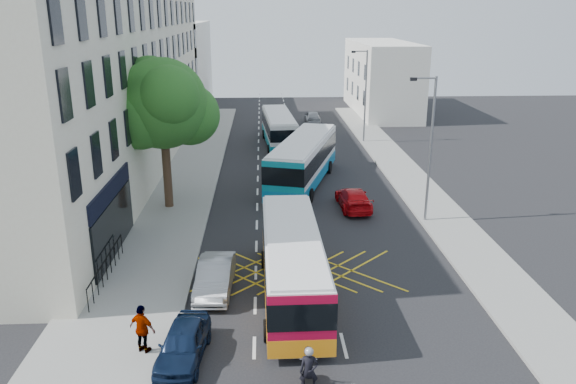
{
  "coord_description": "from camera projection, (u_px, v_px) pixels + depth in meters",
  "views": [
    {
      "loc": [
        -2.78,
        -17.27,
        11.43
      ],
      "look_at": [
        -1.49,
        11.09,
        2.2
      ],
      "focal_mm": 35.0,
      "sensor_mm": 36.0,
      "label": 1
    }
  ],
  "objects": [
    {
      "name": "lamp_near",
      "position": [
        429.0,
        142.0,
        30.31
      ],
      "size": [
        1.45,
        0.15,
        8.0
      ],
      "color": "slate",
      "rests_on": "pavement_right"
    },
    {
      "name": "terrace_main",
      "position": [
        107.0,
        78.0,
        40.64
      ],
      "size": [
        8.3,
        45.0,
        13.5
      ],
      "color": "beige",
      "rests_on": "ground"
    },
    {
      "name": "motorbike",
      "position": [
        309.0,
        374.0,
        17.17
      ],
      "size": [
        0.61,
        1.99,
        1.76
      ],
      "rotation": [
        0.0,
        0.0,
        -0.06
      ],
      "color": "black",
      "rests_on": "ground"
    },
    {
      "name": "red_hatchback",
      "position": [
        354.0,
        198.0,
        33.76
      ],
      "size": [
        1.91,
        4.35,
        1.24
      ],
      "primitive_type": "imported",
      "rotation": [
        0.0,
        0.0,
        3.18
      ],
      "color": "#BE080D",
      "rests_on": "ground"
    },
    {
      "name": "bus_near",
      "position": [
        292.0,
        263.0,
        23.13
      ],
      "size": [
        2.6,
        10.05,
        2.82
      ],
      "rotation": [
        0.0,
        0.0,
        0.01
      ],
      "color": "silver",
      "rests_on": "ground"
    },
    {
      "name": "pedestrian_far",
      "position": [
        143.0,
        329.0,
        19.19
      ],
      "size": [
        1.12,
        0.86,
        1.77
      ],
      "primitive_type": "imported",
      "rotation": [
        0.0,
        0.0,
        2.67
      ],
      "color": "gray",
      "rests_on": "pavement_left"
    },
    {
      "name": "distant_car_grey",
      "position": [
        278.0,
        123.0,
        56.34
      ],
      "size": [
        2.2,
        4.57,
        1.25
      ],
      "primitive_type": "imported",
      "rotation": [
        0.0,
        0.0,
        -0.03
      ],
      "color": "#45484D",
      "rests_on": "ground"
    },
    {
      "name": "terrace_far",
      "position": [
        172.0,
        64.0,
        70.17
      ],
      "size": [
        8.0,
        20.0,
        10.0
      ],
      "primitive_type": "cube",
      "color": "silver",
      "rests_on": "ground"
    },
    {
      "name": "ground",
      "position": [
        344.0,
        345.0,
        20.06
      ],
      "size": [
        120.0,
        120.0,
        0.0
      ],
      "primitive_type": "plane",
      "color": "black",
      "rests_on": "ground"
    },
    {
      "name": "parked_car_silver",
      "position": [
        215.0,
        277.0,
        23.77
      ],
      "size": [
        1.6,
        4.12,
        1.34
      ],
      "primitive_type": "imported",
      "rotation": [
        0.0,
        0.0,
        -0.04
      ],
      "color": "#999CA0",
      "rests_on": "ground"
    },
    {
      "name": "lamp_far",
      "position": [
        364.0,
        91.0,
        49.31
      ],
      "size": [
        1.45,
        0.15,
        8.0
      ],
      "color": "slate",
      "rests_on": "pavement_right"
    },
    {
      "name": "building_right",
      "position": [
        381.0,
        77.0,
        64.9
      ],
      "size": [
        6.0,
        18.0,
        8.0
      ],
      "primitive_type": "cube",
      "color": "silver",
      "rests_on": "ground"
    },
    {
      "name": "parked_car_blue",
      "position": [
        183.0,
        343.0,
        19.1
      ],
      "size": [
        1.82,
        3.77,
        1.24
      ],
      "primitive_type": "imported",
      "rotation": [
        0.0,
        0.0,
        -0.1
      ],
      "color": "#0D1B36",
      "rests_on": "ground"
    },
    {
      "name": "distant_car_silver",
      "position": [
        313.0,
        117.0,
        59.31
      ],
      "size": [
        1.56,
        3.85,
        1.31
      ],
      "primitive_type": "imported",
      "rotation": [
        0.0,
        0.0,
        3.14
      ],
      "color": "#9D9FA4",
      "rests_on": "ground"
    },
    {
      "name": "pavement_right",
      "position": [
        430.0,
        203.0,
        34.62
      ],
      "size": [
        3.0,
        70.0,
        0.15
      ],
      "primitive_type": "cube",
      "color": "gray",
      "rests_on": "ground"
    },
    {
      "name": "street_tree",
      "position": [
        162.0,
        105.0,
        31.97
      ],
      "size": [
        6.3,
        5.7,
        8.8
      ],
      "color": "#382619",
      "rests_on": "pavement_left"
    },
    {
      "name": "pavement_left",
      "position": [
        170.0,
        207.0,
        33.92
      ],
      "size": [
        5.0,
        70.0,
        0.15
      ],
      "primitive_type": "cube",
      "color": "gray",
      "rests_on": "ground"
    },
    {
      "name": "bus_far",
      "position": [
        279.0,
        129.0,
        49.41
      ],
      "size": [
        2.98,
        10.12,
        2.81
      ],
      "rotation": [
        0.0,
        0.0,
        0.07
      ],
      "color": "silver",
      "rests_on": "ground"
    },
    {
      "name": "bus_mid",
      "position": [
        303.0,
        161.0,
        38.18
      ],
      "size": [
        5.7,
        11.53,
        3.17
      ],
      "rotation": [
        0.0,
        0.0,
        -0.29
      ],
      "color": "silver",
      "rests_on": "ground"
    },
    {
      "name": "railings",
      "position": [
        106.0,
        268.0,
        24.46
      ],
      "size": [
        0.08,
        5.6,
        1.14
      ],
      "primitive_type": null,
      "color": "black",
      "rests_on": "pavement_left"
    }
  ]
}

